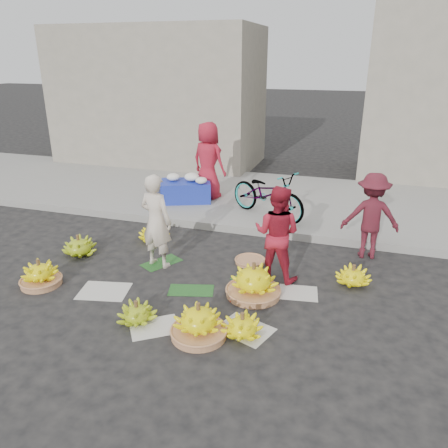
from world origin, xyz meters
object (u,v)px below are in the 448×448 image
(banana_bunch_4, at_px, (253,281))
(banana_bunch_0, at_px, (40,274))
(flower_table, at_px, (186,190))
(bicycle, at_px, (268,194))
(vendor_cream, at_px, (156,221))

(banana_bunch_4, bearing_deg, banana_bunch_0, -167.99)
(banana_bunch_0, height_order, flower_table, flower_table)
(bicycle, bearing_deg, banana_bunch_0, 172.08)
(banana_bunch_4, height_order, bicycle, bicycle)
(banana_bunch_0, xyz_separation_m, banana_bunch_4, (3.09, 0.66, 0.05))
(flower_table, bearing_deg, vendor_cream, -98.66)
(bicycle, bearing_deg, vendor_cream, -178.66)
(banana_bunch_0, xyz_separation_m, vendor_cream, (1.38, 1.13, 0.59))
(banana_bunch_0, xyz_separation_m, flower_table, (0.68, 4.06, 0.21))
(banana_bunch_0, relative_size, banana_bunch_4, 0.79)
(flower_table, bearing_deg, banana_bunch_0, -121.64)
(flower_table, bearing_deg, banana_bunch_4, -76.85)
(flower_table, distance_m, bicycle, 2.02)
(banana_bunch_4, distance_m, bicycle, 3.02)
(vendor_cream, bearing_deg, banana_bunch_4, 176.07)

